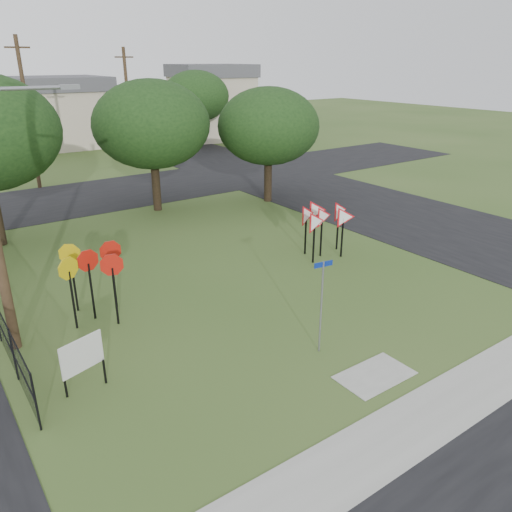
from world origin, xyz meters
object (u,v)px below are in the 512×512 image
Objects in this scene: stop_sign_cluster at (91,267)px; info_board at (82,356)px; street_name_sign at (321,301)px; yield_sign_cluster at (323,217)px.

stop_sign_cluster is 1.61× the size of info_board.
street_name_sign is 1.87× the size of info_board.
info_board is at bearing -112.59° from stop_sign_cluster.
stop_sign_cluster is at bearing 128.43° from street_name_sign.
info_board is (-11.06, -3.50, -0.65)m from yield_sign_cluster.
stop_sign_cluster is at bearing 67.41° from info_board.
stop_sign_cluster is 9.58m from yield_sign_cluster.
yield_sign_cluster is (9.58, -0.06, -0.13)m from stop_sign_cluster.
street_name_sign is 1.16× the size of stop_sign_cluster.
yield_sign_cluster is 1.93× the size of info_board.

